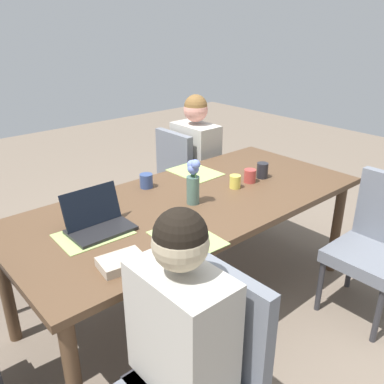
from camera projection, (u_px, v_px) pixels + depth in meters
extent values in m
plane|color=#756656|center=(192.00, 299.00, 2.78)|extent=(10.00, 10.00, 0.00)
cube|color=brown|center=(192.00, 202.00, 2.49)|extent=(2.23, 1.00, 0.04)
cylinder|color=brown|center=(249.00, 193.00, 3.56)|extent=(0.07, 0.07, 0.71)
cylinder|color=brown|center=(6.00, 289.00, 2.30)|extent=(0.07, 0.07, 0.71)
cylinder|color=brown|center=(336.00, 228.00, 2.97)|extent=(0.07, 0.07, 0.71)
cylinder|color=brown|center=(74.00, 381.00, 1.72)|extent=(0.07, 0.07, 0.71)
cube|color=slate|center=(228.00, 320.00, 1.60)|extent=(0.06, 0.42, 0.45)
cylinder|color=#333338|center=(196.00, 381.00, 1.92)|extent=(0.04, 0.04, 0.37)
cube|color=#B7B2A8|center=(181.00, 329.00, 1.52)|extent=(0.24, 0.40, 0.50)
sphere|color=tan|center=(180.00, 243.00, 1.37)|extent=(0.20, 0.20, 0.20)
sphere|color=black|center=(180.00, 235.00, 1.36)|extent=(0.19, 0.19, 0.19)
cube|color=slate|center=(191.00, 182.00, 3.64)|extent=(0.44, 0.44, 0.08)
cube|color=slate|center=(174.00, 159.00, 3.42)|extent=(0.06, 0.42, 0.45)
cylinder|color=#333338|center=(193.00, 193.00, 3.98)|extent=(0.04, 0.04, 0.37)
cylinder|color=#333338|center=(220.00, 206.00, 3.71)|extent=(0.04, 0.04, 0.37)
cylinder|color=#333338|center=(162.00, 204.00, 3.75)|extent=(0.04, 0.04, 0.37)
cylinder|color=#333338|center=(189.00, 218.00, 3.48)|extent=(0.04, 0.04, 0.37)
cube|color=#2D2D33|center=(195.00, 203.00, 3.67)|extent=(0.36, 0.34, 0.45)
cube|color=#B7B2A8|center=(196.00, 153.00, 3.49)|extent=(0.24, 0.40, 0.50)
sphere|color=#DF9483|center=(196.00, 110.00, 3.34)|extent=(0.20, 0.20, 0.20)
sphere|color=brown|center=(196.00, 106.00, 3.33)|extent=(0.19, 0.19, 0.19)
cube|color=slate|center=(19.00, 238.00, 2.72)|extent=(0.44, 0.44, 0.08)
cylinder|color=#333338|center=(41.00, 247.00, 3.05)|extent=(0.04, 0.04, 0.37)
cylinder|color=#333338|center=(63.00, 268.00, 2.79)|extent=(0.04, 0.04, 0.37)
cylinder|color=#333338|center=(6.00, 291.00, 2.56)|extent=(0.04, 0.04, 0.37)
cube|color=slate|center=(369.00, 257.00, 2.51)|extent=(0.44, 0.44, 0.08)
cylinder|color=#333338|center=(378.00, 316.00, 2.35)|extent=(0.04, 0.04, 0.37)
cylinder|color=#333338|center=(320.00, 286.00, 2.61)|extent=(0.04, 0.04, 0.37)
cylinder|color=#333338|center=(351.00, 264.00, 2.84)|extent=(0.04, 0.04, 0.37)
cylinder|color=#4C6B60|center=(193.00, 190.00, 2.40)|extent=(0.08, 0.08, 0.17)
sphere|color=#6B7FD1|center=(192.00, 169.00, 2.35)|extent=(0.06, 0.06, 0.06)
cylinder|color=#477A3D|center=(192.00, 173.00, 2.36)|extent=(0.01, 0.01, 0.05)
sphere|color=#6B7FD1|center=(196.00, 164.00, 2.32)|extent=(0.05, 0.05, 0.05)
cylinder|color=#477A3D|center=(196.00, 171.00, 2.33)|extent=(0.01, 0.01, 0.08)
sphere|color=#6B7FD1|center=(195.00, 164.00, 2.34)|extent=(0.06, 0.06, 0.06)
cylinder|color=#477A3D|center=(195.00, 171.00, 2.35)|extent=(0.01, 0.01, 0.08)
sphere|color=#6B7FD1|center=(193.00, 169.00, 2.36)|extent=(0.07, 0.07, 0.07)
cylinder|color=#477A3D|center=(193.00, 173.00, 2.36)|extent=(0.01, 0.01, 0.05)
sphere|color=#6B7FD1|center=(192.00, 165.00, 2.35)|extent=(0.05, 0.05, 0.05)
cylinder|color=#477A3D|center=(192.00, 170.00, 2.36)|extent=(0.01, 0.01, 0.07)
cube|color=#9EBC66|center=(93.00, 234.00, 2.08)|extent=(0.37, 0.28, 0.00)
cube|color=#9EBC66|center=(187.00, 238.00, 2.05)|extent=(0.28, 0.37, 0.00)
cube|color=#9EBC66|center=(195.00, 172.00, 2.92)|extent=(0.27, 0.37, 0.00)
cube|color=black|center=(101.00, 230.00, 2.11)|extent=(0.32, 0.22, 0.02)
cube|color=black|center=(91.00, 206.00, 2.12)|extent=(0.31, 0.06, 0.19)
cylinder|color=#232328|center=(262.00, 170.00, 2.80)|extent=(0.08, 0.08, 0.11)
cylinder|color=#DBC64C|center=(235.00, 182.00, 2.64)|extent=(0.07, 0.07, 0.08)
cylinder|color=#AD3D38|center=(250.00, 176.00, 2.73)|extent=(0.08, 0.08, 0.09)
cylinder|color=#33477A|center=(146.00, 181.00, 2.64)|extent=(0.08, 0.08, 0.09)
cube|color=#B2A38E|center=(122.00, 262.00, 1.81)|extent=(0.22, 0.17, 0.04)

